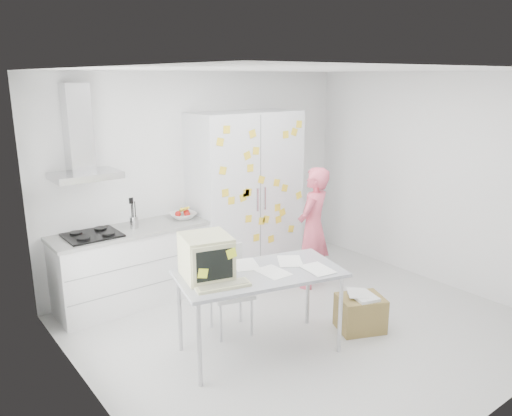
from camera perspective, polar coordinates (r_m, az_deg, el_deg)
floor at (r=5.63m, az=5.46°, el=-13.35°), size 4.50×4.00×0.02m
walls at (r=5.66m, az=0.84°, el=1.64°), size 4.52×4.01×2.70m
ceiling at (r=4.96m, az=6.25°, el=15.43°), size 4.50×4.00×0.02m
counter_run at (r=6.14m, az=-13.88°, el=-6.31°), size 1.84×0.63×1.28m
range_hood at (r=5.76m, az=-19.49°, el=7.18°), size 0.70×0.48×1.01m
tall_cabinet at (r=6.72m, az=-1.20°, el=1.57°), size 1.50×0.68×2.20m
person at (r=6.36m, az=6.54°, el=-2.29°), size 0.67×0.56×1.56m
desk at (r=4.67m, az=-3.36°, el=-6.54°), size 1.70×1.14×1.24m
chair at (r=5.33m, az=-3.19°, el=-8.64°), size 0.51×0.51×0.92m
cardboard_box at (r=5.56m, az=11.84°, el=-11.63°), size 0.58×0.53×0.41m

